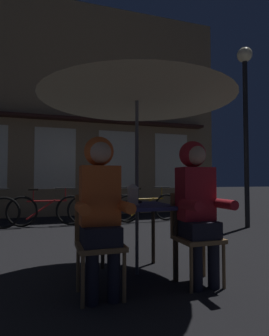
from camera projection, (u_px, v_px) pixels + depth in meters
name	position (u px, v px, depth m)	size (l,w,h in m)	color
ground_plane	(137.00, 274.00, 2.94)	(60.00, 60.00, 0.00)	black
cafe_table	(137.00, 214.00, 2.97)	(0.72, 0.72, 0.74)	navy
patio_umbrella	(137.00, 84.00, 3.03)	(2.10, 2.10, 2.31)	#4C4C51
lantern	(133.00, 194.00, 2.92)	(0.11, 0.11, 0.23)	white
chair_left	(99.00, 238.00, 2.47)	(0.40, 0.40, 0.87)	olive
chair_right	(194.00, 232.00, 2.76)	(0.40, 0.40, 0.87)	olive
person_left_hooded	(100.00, 198.00, 2.43)	(0.45, 0.56, 1.40)	black
person_right_hooded	(197.00, 196.00, 2.72)	(0.45, 0.56, 1.40)	black
shopfront_building	(56.00, 108.00, 8.00)	(10.00, 0.93, 6.20)	#937A56
street_lamp	(245.00, 101.00, 5.96)	(0.32, 0.32, 3.88)	black
bicycle_second	(47.00, 210.00, 6.01)	(1.68, 0.15, 0.84)	black
bicycle_third	(103.00, 208.00, 6.46)	(1.68, 0.20, 0.84)	black
bicycle_fourth	(147.00, 207.00, 6.66)	(1.68, 0.16, 0.84)	black
book	(132.00, 202.00, 3.19)	(0.20, 0.14, 0.02)	black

